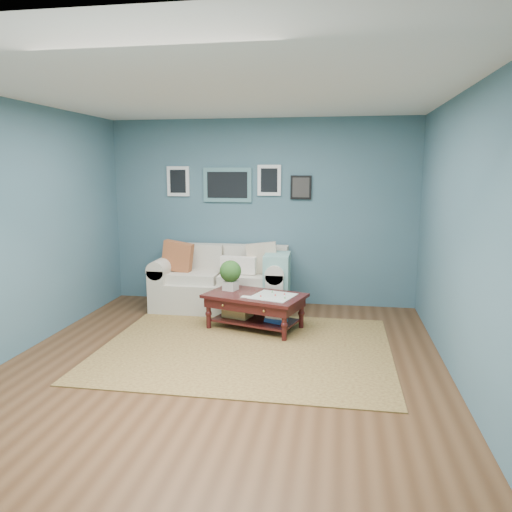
# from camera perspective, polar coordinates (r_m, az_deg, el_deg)

# --- Properties ---
(room_shell) EXTENTS (5.00, 5.02, 2.70)m
(room_shell) POSITION_cam_1_polar(r_m,az_deg,el_deg) (4.97, -3.88, 2.71)
(room_shell) COLOR brown
(room_shell) RESTS_ON ground
(area_rug) EXTENTS (3.19, 2.55, 0.01)m
(area_rug) POSITION_cam_1_polar(r_m,az_deg,el_deg) (5.68, -1.19, -10.45)
(area_rug) COLOR #55361C
(area_rug) RESTS_ON ground
(loveseat) EXTENTS (1.93, 0.88, 0.99)m
(loveseat) POSITION_cam_1_polar(r_m,az_deg,el_deg) (7.11, -3.31, -2.90)
(loveseat) COLOR beige
(loveseat) RESTS_ON ground
(coffee_table) EXTENTS (1.34, 1.01, 0.83)m
(coffee_table) POSITION_cam_1_polar(r_m,az_deg,el_deg) (6.27, -0.61, -4.98)
(coffee_table) COLOR black
(coffee_table) RESTS_ON ground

